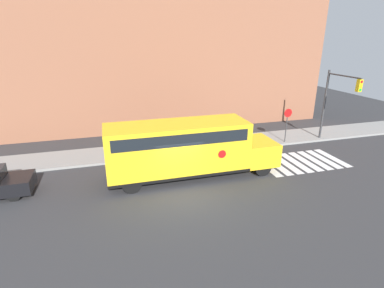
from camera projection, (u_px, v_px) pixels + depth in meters
name	position (u px, v px, depth m)	size (l,w,h in m)	color
ground_plane	(184.00, 194.00, 15.35)	(60.00, 60.00, 0.00)	#333335
sidewalk_strip	(161.00, 150.00, 21.20)	(44.00, 3.00, 0.15)	gray
building_backdrop	(144.00, 48.00, 24.81)	(32.00, 4.00, 13.48)	#935B42
crosswalk_stripes	(300.00, 162.00, 19.32)	(5.40, 3.20, 0.01)	white
school_bus	(185.00, 147.00, 16.69)	(9.75, 2.57, 3.21)	yellow
stop_sign	(287.00, 121.00, 21.99)	(0.62, 0.10, 2.70)	#38383A
traffic_light	(335.00, 97.00, 21.42)	(0.28, 3.16, 5.34)	#38383A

